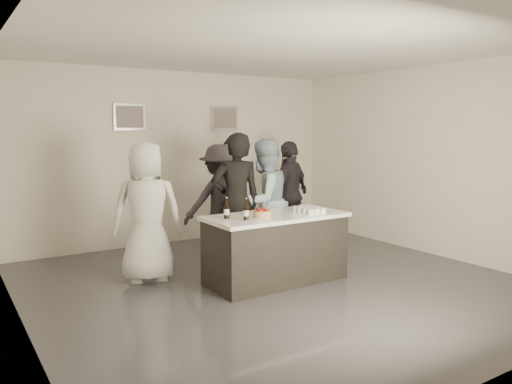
% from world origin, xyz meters
% --- Properties ---
extents(floor, '(6.00, 6.00, 0.00)m').
position_xyz_m(floor, '(0.00, 0.00, 0.00)').
color(floor, '#3D3D42').
rests_on(floor, ground).
extents(ceiling, '(6.00, 6.00, 0.00)m').
position_xyz_m(ceiling, '(0.00, 0.00, 3.00)').
color(ceiling, white).
extents(wall_back, '(6.00, 0.04, 3.00)m').
position_xyz_m(wall_back, '(0.00, 3.00, 1.50)').
color(wall_back, white).
rests_on(wall_back, ground).
extents(wall_front, '(6.00, 0.04, 3.00)m').
position_xyz_m(wall_front, '(0.00, -3.00, 1.50)').
color(wall_front, white).
rests_on(wall_front, ground).
extents(wall_left, '(0.04, 6.00, 3.00)m').
position_xyz_m(wall_left, '(-3.00, 0.00, 1.50)').
color(wall_left, white).
rests_on(wall_left, ground).
extents(wall_right, '(0.04, 6.00, 3.00)m').
position_xyz_m(wall_right, '(3.00, 0.00, 1.50)').
color(wall_right, white).
rests_on(wall_right, ground).
extents(picture_left, '(0.54, 0.04, 0.44)m').
position_xyz_m(picture_left, '(-0.90, 2.97, 2.20)').
color(picture_left, '#B2B2B7').
rests_on(picture_left, wall_back).
extents(picture_right, '(0.54, 0.04, 0.44)m').
position_xyz_m(picture_right, '(0.90, 2.97, 2.20)').
color(picture_right, '#B2B2B7').
rests_on(picture_right, wall_back).
extents(bar_counter, '(1.86, 0.86, 0.90)m').
position_xyz_m(bar_counter, '(0.03, 0.07, 0.45)').
color(bar_counter, white).
rests_on(bar_counter, ground).
extents(cake, '(0.23, 0.23, 0.08)m').
position_xyz_m(cake, '(-0.25, -0.02, 0.94)').
color(cake, '#DE5917').
rests_on(cake, bar_counter).
extents(beer_bottle_a, '(0.07, 0.07, 0.26)m').
position_xyz_m(beer_bottle_a, '(-0.66, 0.15, 1.03)').
color(beer_bottle_a, black).
rests_on(beer_bottle_a, bar_counter).
extents(beer_bottle_b, '(0.07, 0.07, 0.26)m').
position_xyz_m(beer_bottle_b, '(-0.50, -0.06, 1.03)').
color(beer_bottle_b, black).
rests_on(beer_bottle_b, bar_counter).
extents(tumbler_cluster, '(0.30, 0.40, 0.08)m').
position_xyz_m(tumbler_cluster, '(0.48, -0.06, 0.94)').
color(tumbler_cluster, '#C77412').
rests_on(tumbler_cluster, bar_counter).
extents(candles, '(0.24, 0.08, 0.01)m').
position_xyz_m(candles, '(-0.27, -0.19, 0.90)').
color(candles, pink).
rests_on(candles, bar_counter).
extents(person_main_black, '(0.81, 0.63, 1.96)m').
position_xyz_m(person_main_black, '(-0.15, 0.79, 0.98)').
color(person_main_black, black).
rests_on(person_main_black, ground).
extents(person_main_blue, '(1.06, 0.92, 1.86)m').
position_xyz_m(person_main_blue, '(0.41, 0.92, 0.93)').
color(person_main_blue, '#98B4C7').
rests_on(person_main_blue, ground).
extents(person_guest_left, '(1.05, 0.85, 1.85)m').
position_xyz_m(person_guest_left, '(-1.36, 1.02, 0.93)').
color(person_guest_left, silver).
rests_on(person_guest_left, ground).
extents(person_guest_right, '(1.14, 0.84, 1.80)m').
position_xyz_m(person_guest_right, '(1.38, 1.58, 0.90)').
color(person_guest_right, '#29262D').
rests_on(person_guest_right, ground).
extents(person_guest_back, '(1.22, 0.80, 1.77)m').
position_xyz_m(person_guest_back, '(0.02, 1.55, 0.89)').
color(person_guest_back, '#2E2931').
rests_on(person_guest_back, ground).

